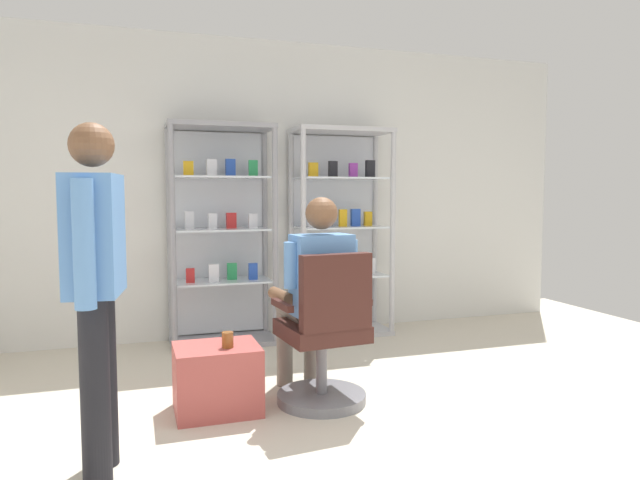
{
  "coord_description": "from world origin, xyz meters",
  "views": [
    {
      "loc": [
        -1.28,
        -2.23,
        1.31
      ],
      "look_at": [
        -0.09,
        1.39,
        1.0
      ],
      "focal_mm": 32.1,
      "sensor_mm": 36.0,
      "label": 1
    }
  ],
  "objects_px": {
    "office_chair": "(325,343)",
    "storage_crate": "(217,379)",
    "display_cabinet_right": "(339,231)",
    "tea_glass": "(228,340)",
    "display_cabinet_left": "(221,233)",
    "seated_shopkeeper": "(315,288)",
    "standing_customer": "(96,276)"
  },
  "relations": [
    {
      "from": "office_chair",
      "to": "tea_glass",
      "type": "distance_m",
      "value": 0.6
    },
    {
      "from": "storage_crate",
      "to": "tea_glass",
      "type": "xyz_separation_m",
      "value": [
        0.06,
        -0.06,
        0.25
      ]
    },
    {
      "from": "office_chair",
      "to": "storage_crate",
      "type": "xyz_separation_m",
      "value": [
        -0.65,
        0.11,
        -0.19
      ]
    },
    {
      "from": "display_cabinet_left",
      "to": "office_chair",
      "type": "xyz_separation_m",
      "value": [
        0.38,
        -1.73,
        -0.57
      ]
    },
    {
      "from": "seated_shopkeeper",
      "to": "tea_glass",
      "type": "relative_size",
      "value": 13.95
    },
    {
      "from": "storage_crate",
      "to": "standing_customer",
      "type": "distance_m",
      "value": 1.13
    },
    {
      "from": "display_cabinet_left",
      "to": "standing_customer",
      "type": "height_order",
      "value": "display_cabinet_left"
    },
    {
      "from": "display_cabinet_left",
      "to": "display_cabinet_right",
      "type": "distance_m",
      "value": 1.1
    },
    {
      "from": "seated_shopkeeper",
      "to": "tea_glass",
      "type": "height_order",
      "value": "seated_shopkeeper"
    },
    {
      "from": "display_cabinet_left",
      "to": "standing_customer",
      "type": "xyz_separation_m",
      "value": [
        -0.9,
        -2.22,
        -0.03
      ]
    },
    {
      "from": "display_cabinet_left",
      "to": "standing_customer",
      "type": "bearing_deg",
      "value": -112.04
    },
    {
      "from": "display_cabinet_left",
      "to": "seated_shopkeeper",
      "type": "distance_m",
      "value": 1.63
    },
    {
      "from": "display_cabinet_left",
      "to": "tea_glass",
      "type": "relative_size",
      "value": 20.55
    },
    {
      "from": "office_chair",
      "to": "standing_customer",
      "type": "xyz_separation_m",
      "value": [
        -1.28,
        -0.49,
        0.54
      ]
    },
    {
      "from": "seated_shopkeeper",
      "to": "tea_glass",
      "type": "distance_m",
      "value": 0.64
    },
    {
      "from": "standing_customer",
      "to": "tea_glass",
      "type": "bearing_deg",
      "value": 38.16
    },
    {
      "from": "display_cabinet_right",
      "to": "seated_shopkeeper",
      "type": "xyz_separation_m",
      "value": [
        -0.74,
        -1.56,
        -0.25
      ]
    },
    {
      "from": "office_chair",
      "to": "seated_shopkeeper",
      "type": "relative_size",
      "value": 0.74
    },
    {
      "from": "office_chair",
      "to": "seated_shopkeeper",
      "type": "bearing_deg",
      "value": 95.39
    },
    {
      "from": "display_cabinet_left",
      "to": "tea_glass",
      "type": "height_order",
      "value": "display_cabinet_left"
    },
    {
      "from": "office_chair",
      "to": "seated_shopkeeper",
      "type": "distance_m",
      "value": 0.36
    },
    {
      "from": "display_cabinet_left",
      "to": "office_chair",
      "type": "bearing_deg",
      "value": -77.66
    },
    {
      "from": "storage_crate",
      "to": "standing_customer",
      "type": "height_order",
      "value": "standing_customer"
    },
    {
      "from": "tea_glass",
      "to": "standing_customer",
      "type": "bearing_deg",
      "value": -141.84
    },
    {
      "from": "seated_shopkeeper",
      "to": "storage_crate",
      "type": "distance_m",
      "value": 0.82
    },
    {
      "from": "seated_shopkeeper",
      "to": "standing_customer",
      "type": "bearing_deg",
      "value": -152.65
    },
    {
      "from": "storage_crate",
      "to": "display_cabinet_right",
      "type": "bearing_deg",
      "value": 49.77
    },
    {
      "from": "display_cabinet_left",
      "to": "tea_glass",
      "type": "xyz_separation_m",
      "value": [
        -0.21,
        -1.68,
        -0.51
      ]
    },
    {
      "from": "seated_shopkeeper",
      "to": "storage_crate",
      "type": "relative_size",
      "value": 2.59
    },
    {
      "from": "seated_shopkeeper",
      "to": "storage_crate",
      "type": "bearing_deg",
      "value": -174.88
    },
    {
      "from": "display_cabinet_left",
      "to": "storage_crate",
      "type": "distance_m",
      "value": 1.81
    },
    {
      "from": "tea_glass",
      "to": "office_chair",
      "type": "bearing_deg",
      "value": -4.63
    }
  ]
}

